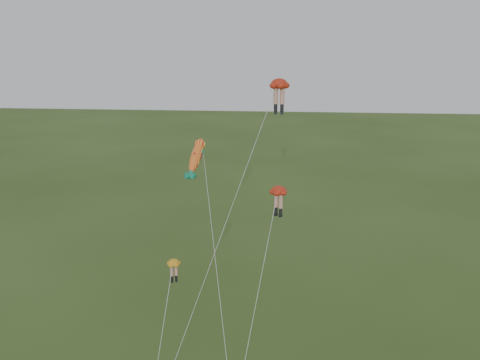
# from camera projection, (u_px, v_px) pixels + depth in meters

# --- Properties ---
(legs_kite_red_high) EXTENTS (7.91, 12.91, 19.91)m
(legs_kite_red_high) POSITION_uv_depth(u_px,v_px,m) (278.00, 89.00, 41.83)
(legs_kite_red_high) COLOR #B32612
(legs_kite_red_high) RESTS_ON ground
(legs_kite_red_mid) EXTENTS (3.30, 7.28, 13.25)m
(legs_kite_red_mid) POSITION_uv_depth(u_px,v_px,m) (278.00, 197.00, 36.09)
(legs_kite_red_mid) COLOR #B32612
(legs_kite_red_mid) RESTS_ON ground
(legs_kite_yellow) EXTENTS (1.53, 5.55, 8.92)m
(legs_kite_yellow) POSITION_uv_depth(u_px,v_px,m) (173.00, 271.00, 34.79)
(legs_kite_yellow) COLOR orange
(legs_kite_yellow) RESTS_ON ground
(fish_kite) EXTENTS (4.80, 12.55, 15.73)m
(fish_kite) POSITION_uv_depth(u_px,v_px,m) (197.00, 157.00, 40.46)
(fish_kite) COLOR yellow
(fish_kite) RESTS_ON ground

